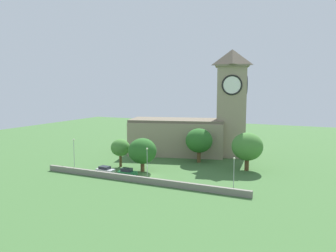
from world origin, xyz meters
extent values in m
plane|color=#3D6633|center=(0.00, 15.00, 0.00)|extent=(200.00, 200.00, 0.00)
cube|color=gray|center=(-3.91, 24.60, 4.85)|extent=(29.29, 18.51, 9.70)
cube|color=#675C4A|center=(-3.91, 24.60, 10.05)|extent=(29.05, 17.58, 0.70)
cube|color=gray|center=(11.13, 28.54, 12.70)|extent=(9.69, 9.69, 25.39)
cube|color=#736753|center=(11.13, 28.54, 25.64)|extent=(11.25, 11.25, 0.50)
pyramid|color=brown|center=(11.13, 28.54, 28.08)|extent=(10.18, 10.18, 4.37)
cylinder|color=white|center=(12.15, 24.64, 20.32)|extent=(4.95, 1.40, 5.08)
torus|color=black|center=(12.15, 24.64, 20.32)|extent=(5.48, 1.85, 5.54)
cylinder|color=white|center=(15.03, 29.56, 20.32)|extent=(1.40, 4.95, 5.08)
torus|color=black|center=(15.03, 29.56, 20.32)|extent=(1.85, 5.48, 5.54)
cube|color=gray|center=(0.00, -5.84, 0.64)|extent=(47.47, 0.70, 1.28)
cube|color=silver|center=(-10.07, -2.95, 0.70)|extent=(4.40, 2.13, 0.78)
cube|color=#1E232B|center=(-10.28, -2.94, 1.39)|extent=(2.50, 1.80, 0.61)
cylinder|color=black|center=(-8.55, -2.09, 0.31)|extent=(0.64, 0.38, 0.62)
cylinder|color=black|center=(-8.66, -3.98, 0.31)|extent=(0.64, 0.38, 0.62)
cylinder|color=black|center=(-11.47, -1.92, 0.31)|extent=(0.64, 0.38, 0.62)
cylinder|color=black|center=(-11.58, -3.81, 0.31)|extent=(0.64, 0.38, 0.62)
cube|color=#1E6B38|center=(-4.18, -2.92, 0.77)|extent=(4.28, 2.03, 0.85)
cube|color=#1E232B|center=(-4.39, -2.93, 1.53)|extent=(2.43, 1.71, 0.68)
cylinder|color=black|center=(-2.81, -1.94, 0.34)|extent=(0.70, 0.36, 0.68)
cylinder|color=black|center=(-2.71, -3.74, 0.34)|extent=(0.70, 0.36, 0.68)
cylinder|color=black|center=(-5.65, -2.10, 0.34)|extent=(0.70, 0.36, 0.68)
cylinder|color=black|center=(-5.55, -3.90, 0.34)|extent=(0.70, 0.36, 0.68)
cylinder|color=#9EA0A5|center=(-20.85, -0.88, 3.32)|extent=(0.14, 0.14, 6.65)
sphere|color=#F4EFCC|center=(-20.85, -0.88, 6.87)|extent=(0.44, 0.44, 0.44)
cylinder|color=#9EA0A5|center=(-0.33, -0.82, 2.99)|extent=(0.14, 0.14, 5.99)
sphere|color=#F4EFCC|center=(-0.33, -0.82, 6.21)|extent=(0.44, 0.44, 0.44)
cylinder|color=#9EA0A5|center=(19.12, -0.86, 2.83)|extent=(0.14, 0.14, 5.66)
sphere|color=#F4EFCC|center=(19.12, -0.86, 5.88)|extent=(0.44, 0.44, 0.44)
cylinder|color=brown|center=(18.83, 13.61, 1.50)|extent=(1.03, 1.03, 3.01)
ellipsoid|color=#427A33|center=(18.83, 13.61, 5.77)|extent=(7.37, 7.37, 6.63)
cylinder|color=brown|center=(-10.51, 4.12, 1.55)|extent=(0.66, 0.66, 3.10)
ellipsoid|color=#427A33|center=(-10.51, 4.12, 4.87)|extent=(4.71, 4.71, 4.24)
cylinder|color=brown|center=(5.64, 16.85, 1.59)|extent=(0.99, 0.99, 3.18)
ellipsoid|color=#286023|center=(5.64, 16.85, 5.83)|extent=(7.09, 7.09, 6.38)
cylinder|color=brown|center=(-3.30, 2.38, 1.21)|extent=(0.93, 0.93, 2.42)
ellipsoid|color=#286023|center=(-3.30, 2.38, 4.92)|extent=(6.66, 6.66, 6.00)
camera|label=1|loc=(33.60, -63.80, 19.83)|focal=35.09mm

